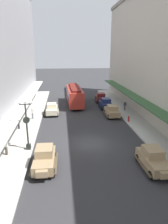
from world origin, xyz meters
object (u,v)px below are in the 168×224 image
(parked_car_4, at_px, (44,158))
(parked_car_3, at_px, (105,103))
(lamp_post_with_clock, at_px, (27,123))
(pedestrian_4, at_px, (125,106))
(parked_car_2, at_px, (101,97))
(parked_car_0, at_px, (153,159))
(pedestrian_1, at_px, (32,113))
(pedestrian_3, at_px, (6,146))
(parked_car_1, at_px, (112,111))
(streetcar, at_px, (75,95))
(pedestrian_0, at_px, (18,122))
(parked_car_5, at_px, (52,109))
(fire_hydrant, at_px, (129,119))

(parked_car_4, bearing_deg, parked_car_3, 63.26)
(parked_car_4, relative_size, lamp_post_with_clock, 0.83)
(parked_car_3, xyz_separation_m, pedestrian_4, (2.81, -2.26, 0.05))
(parked_car_2, bearing_deg, parked_car_3, -90.45)
(parked_car_0, bearing_deg, parked_car_3, 90.12)
(lamp_post_with_clock, bearing_deg, pedestrian_1, 95.04)
(pedestrian_3, xyz_separation_m, pedestrian_4, (15.75, 13.48, -0.02))
(parked_car_0, xyz_separation_m, parked_car_3, (-0.04, 19.32, 0.00))
(parked_car_1, height_order, streetcar, streetcar)
(pedestrian_4, bearing_deg, pedestrian_0, -157.61)
(parked_car_5, height_order, pedestrian_4, parked_car_5)
(lamp_post_with_clock, relative_size, pedestrian_3, 3.09)
(parked_car_3, xyz_separation_m, fire_hydrant, (1.72, -7.65, -0.38))
(pedestrian_1, xyz_separation_m, pedestrian_3, (-1.05, -10.73, 0.02))
(parked_car_1, bearing_deg, fire_hydrant, -59.33)
(parked_car_2, distance_m, pedestrian_4, 7.43)
(pedestrian_1, bearing_deg, parked_car_2, 38.94)
(parked_car_5, bearing_deg, pedestrian_0, -122.46)
(parked_car_0, distance_m, fire_hydrant, 11.80)
(parked_car_0, relative_size, parked_car_3, 1.00)
(parked_car_2, height_order, parked_car_5, same)
(parked_car_2, distance_m, fire_hydrant, 12.40)
(lamp_post_with_clock, bearing_deg, parked_car_5, 81.28)
(streetcar, xyz_separation_m, pedestrian_4, (8.03, -5.28, -0.91))
(streetcar, relative_size, fire_hydrant, 11.78)
(pedestrian_0, bearing_deg, parked_car_0, -38.54)
(parked_car_1, distance_m, parked_car_4, 16.23)
(parked_car_1, relative_size, parked_car_3, 0.99)
(fire_hydrant, bearing_deg, parked_car_5, 155.15)
(parked_car_0, height_order, parked_car_5, same)
(pedestrian_1, bearing_deg, parked_car_1, 1.16)
(parked_car_1, xyz_separation_m, parked_car_5, (-9.18, 2.16, 0.00))
(pedestrian_0, height_order, pedestrian_4, pedestrian_0)
(parked_car_0, bearing_deg, pedestrian_4, 80.79)
(parked_car_3, relative_size, pedestrian_3, 2.57)
(parked_car_4, bearing_deg, parked_car_2, 68.05)
(parked_car_5, bearing_deg, parked_car_2, 38.17)
(pedestrian_0, bearing_deg, parked_car_1, 17.19)
(streetcar, bearing_deg, pedestrian_1, -129.73)
(parked_car_3, bearing_deg, streetcar, 149.97)
(parked_car_0, xyz_separation_m, pedestrian_3, (-12.99, 3.58, 0.07))
(parked_car_3, distance_m, lamp_post_with_clock, 18.53)
(parked_car_3, relative_size, pedestrian_4, 2.61)
(parked_car_3, distance_m, pedestrian_4, 3.60)
(parked_car_2, xyz_separation_m, parked_car_5, (-9.21, -7.24, 0.00))
(parked_car_0, xyz_separation_m, lamp_post_with_clock, (-11.08, 4.58, 2.04))
(parked_car_2, bearing_deg, fire_hydrant, -82.21)
(lamp_post_with_clock, bearing_deg, streetcar, 71.89)
(pedestrian_4, bearing_deg, parked_car_1, -138.23)
(parked_car_2, xyz_separation_m, pedestrian_4, (2.77, -6.90, 0.05))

